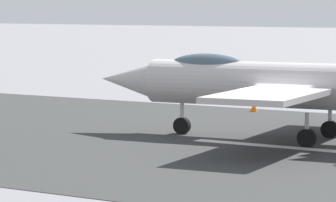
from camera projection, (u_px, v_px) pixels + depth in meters
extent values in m
plane|color=slate|center=(272.00, 147.00, 41.50)|extent=(400.00, 400.00, 0.00)
cube|color=#313332|center=(272.00, 146.00, 41.50)|extent=(240.00, 26.00, 0.02)
cube|color=white|center=(281.00, 147.00, 41.26)|extent=(8.00, 0.70, 0.00)
cylinder|color=#B6B1B4|center=(279.00, 85.00, 43.30)|extent=(12.08, 3.19, 1.96)
cone|color=#B6B1B4|center=(128.00, 79.00, 46.51)|extent=(2.91, 1.94, 1.66)
ellipsoid|color=#3F5160|center=(207.00, 66.00, 44.70)|extent=(3.70, 1.47, 1.10)
cube|color=#B6B1B4|center=(268.00, 96.00, 39.29)|extent=(4.01, 6.37, 0.24)
cube|color=#B6B1B4|center=(329.00, 82.00, 46.45)|extent=(4.01, 6.37, 0.24)
cylinder|color=silver|center=(182.00, 119.00, 45.46)|extent=(0.18, 0.18, 1.40)
cylinder|color=black|center=(182.00, 126.00, 45.49)|extent=(0.79, 0.38, 0.76)
cylinder|color=silver|center=(307.00, 130.00, 41.24)|extent=(0.18, 0.18, 1.40)
cylinder|color=black|center=(307.00, 138.00, 41.27)|extent=(0.79, 0.38, 0.76)
cylinder|color=silver|center=(330.00, 122.00, 44.10)|extent=(0.18, 0.18, 1.40)
cylinder|color=black|center=(330.00, 129.00, 44.13)|extent=(0.79, 0.38, 0.76)
cone|color=orange|center=(254.00, 107.00, 54.92)|extent=(0.44, 0.44, 0.55)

